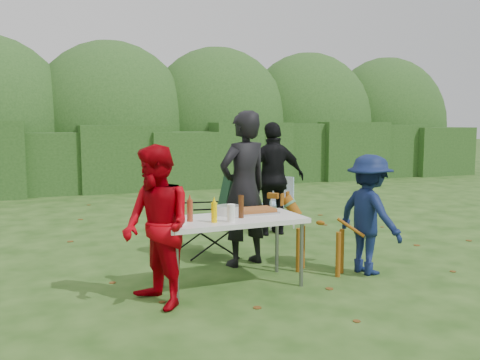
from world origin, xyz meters
name	(u,v)px	position (x,y,z in m)	size (l,w,h in m)	color
ground	(257,276)	(0.00, 0.00, 0.00)	(80.00, 80.00, 0.00)	#1E4211
hedge_row	(123,157)	(0.00, 8.00, 0.85)	(22.00, 1.40, 1.70)	#23471C
shrub_backdrop	(112,126)	(0.00, 9.60, 1.60)	(20.00, 2.60, 3.20)	#3D6628
folding_table	(232,223)	(-0.40, -0.22, 0.69)	(1.50, 0.70, 0.74)	silver
person_cook	(244,189)	(0.06, 0.51, 0.93)	(0.68, 0.45, 1.87)	black
person_red_jacket	(157,227)	(-1.25, -0.46, 0.77)	(0.74, 0.58, 1.53)	#A40009
person_black_puffy	(274,179)	(1.16, 1.87, 0.87)	(1.02, 0.42, 1.73)	black
child	(369,214)	(1.23, -0.38, 0.68)	(0.88, 0.51, 1.37)	#0E1A43
dog	(320,235)	(0.73, -0.14, 0.44)	(0.93, 0.37, 0.89)	brown
camping_chair	(207,216)	(-0.20, 1.10, 0.52)	(0.65, 0.65, 1.04)	#173722
lawn_chair	(276,202)	(1.45, 2.34, 0.42)	(0.49, 0.49, 0.83)	#418BC1
food_tray	(256,212)	(-0.05, -0.07, 0.75)	(0.45, 0.30, 0.02)	#B7B7BA
focaccia_bread	(256,210)	(-0.05, -0.07, 0.78)	(0.40, 0.26, 0.04)	#985526
mustard_bottle	(214,212)	(-0.65, -0.37, 0.84)	(0.06, 0.06, 0.20)	#FFD301
ketchup_bottle	(190,211)	(-0.86, -0.23, 0.85)	(0.06, 0.06, 0.22)	#91391F
beer_bottle	(241,207)	(-0.31, -0.26, 0.86)	(0.06, 0.06, 0.24)	#47230F
paper_towel_roll	(170,207)	(-1.00, -0.04, 0.87)	(0.12, 0.12, 0.26)	white
cup_stack	(231,213)	(-0.49, -0.42, 0.83)	(0.08, 0.08, 0.18)	white
pasta_bowl	(229,210)	(-0.36, -0.04, 0.79)	(0.26, 0.26, 0.10)	silver
plate_stack	(174,221)	(-1.02, -0.25, 0.77)	(0.24, 0.24, 0.05)	white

